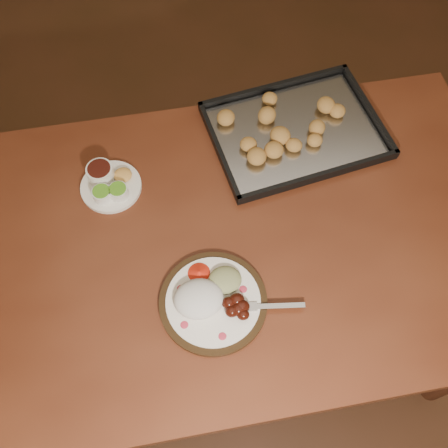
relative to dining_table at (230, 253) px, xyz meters
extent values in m
plane|color=brown|center=(0.16, 0.25, -0.65)|extent=(4.00, 4.00, 0.00)
cube|color=brown|center=(0.00, 0.00, 0.08)|extent=(1.55, 0.98, 0.04)
cylinder|color=#442114|center=(-0.70, 0.34, -0.30)|extent=(0.07, 0.07, 0.71)
cylinder|color=#442114|center=(0.66, 0.42, -0.30)|extent=(0.07, 0.07, 0.71)
cylinder|color=black|center=(-0.06, -0.17, 0.10)|extent=(0.26, 0.26, 0.02)
cylinder|color=white|center=(-0.06, -0.17, 0.11)|extent=(0.23, 0.23, 0.01)
ellipsoid|color=#CA3047|center=(-0.14, -0.22, 0.12)|extent=(0.02, 0.02, 0.00)
ellipsoid|color=#CA3047|center=(-0.05, -0.26, 0.12)|extent=(0.02, 0.02, 0.00)
ellipsoid|color=#CA3047|center=(0.01, -0.15, 0.12)|extent=(0.02, 0.02, 0.00)
ellipsoid|color=#CA3047|center=(-0.14, -0.13, 0.12)|extent=(0.02, 0.02, 0.00)
ellipsoid|color=silver|center=(-0.10, -0.17, 0.13)|extent=(0.14, 0.13, 0.05)
ellipsoid|color=#47140A|center=(-0.02, -0.21, 0.13)|extent=(0.03, 0.03, 0.02)
ellipsoid|color=#47140A|center=(0.00, -0.20, 0.13)|extent=(0.03, 0.03, 0.02)
ellipsoid|color=#47140A|center=(-0.01, -0.18, 0.13)|extent=(0.03, 0.03, 0.02)
ellipsoid|color=#47140A|center=(0.00, -0.22, 0.13)|extent=(0.03, 0.03, 0.02)
ellipsoid|color=#47140A|center=(-0.03, -0.19, 0.13)|extent=(0.03, 0.03, 0.02)
ellipsoid|color=#47140A|center=(-0.01, -0.20, 0.13)|extent=(0.03, 0.03, 0.02)
ellipsoid|color=tan|center=(-0.03, -0.13, 0.12)|extent=(0.10, 0.09, 0.03)
cone|color=red|center=(-0.09, -0.10, 0.12)|extent=(0.07, 0.07, 0.03)
cube|color=silver|center=(0.09, -0.20, 0.12)|extent=(0.13, 0.02, 0.00)
cube|color=silver|center=(0.02, -0.20, 0.12)|extent=(0.04, 0.02, 0.00)
cylinder|color=silver|center=(0.00, -0.20, 0.12)|extent=(0.03, 0.00, 0.00)
cylinder|color=silver|center=(0.00, -0.20, 0.12)|extent=(0.03, 0.00, 0.00)
cylinder|color=silver|center=(0.00, -0.19, 0.12)|extent=(0.03, 0.00, 0.00)
cylinder|color=silver|center=(0.00, -0.19, 0.12)|extent=(0.03, 0.00, 0.00)
cylinder|color=white|center=(-0.30, 0.19, 0.10)|extent=(0.16, 0.16, 0.01)
cylinder|color=white|center=(-0.32, 0.15, 0.12)|extent=(0.05, 0.05, 0.03)
cylinder|color=#539B1F|center=(-0.32, 0.15, 0.14)|extent=(0.05, 0.05, 0.00)
cylinder|color=white|center=(-0.28, 0.16, 0.12)|extent=(0.05, 0.05, 0.03)
cylinder|color=#539B1F|center=(-0.28, 0.16, 0.14)|extent=(0.05, 0.05, 0.00)
cylinder|color=white|center=(-0.32, 0.22, 0.13)|extent=(0.07, 0.07, 0.04)
cylinder|color=#350F09|center=(-0.32, 0.22, 0.15)|extent=(0.06, 0.06, 0.00)
ellipsoid|color=#F0C154|center=(-0.27, 0.21, 0.12)|extent=(0.05, 0.05, 0.02)
cube|color=black|center=(0.23, 0.31, 0.10)|extent=(0.54, 0.44, 0.01)
cube|color=black|center=(0.19, 0.48, 0.12)|extent=(0.47, 0.11, 0.02)
cube|color=black|center=(0.26, 0.14, 0.12)|extent=(0.47, 0.11, 0.02)
cube|color=black|center=(0.45, 0.36, 0.12)|extent=(0.08, 0.34, 0.02)
cube|color=black|center=(0.00, 0.26, 0.12)|extent=(0.08, 0.34, 0.02)
cube|color=silver|center=(0.23, 0.31, 0.11)|extent=(0.50, 0.40, 0.00)
ellipsoid|color=#BE8C42|center=(0.29, 0.32, 0.13)|extent=(0.05, 0.05, 0.04)
ellipsoid|color=#BE8C42|center=(0.33, 0.37, 0.13)|extent=(0.07, 0.07, 0.04)
ellipsoid|color=#BE8C42|center=(0.25, 0.41, 0.13)|extent=(0.07, 0.07, 0.04)
ellipsoid|color=#BE8C42|center=(0.22, 0.37, 0.13)|extent=(0.05, 0.05, 0.04)
ellipsoid|color=#BE8C42|center=(0.16, 0.38, 0.13)|extent=(0.07, 0.07, 0.04)
ellipsoid|color=#BE8C42|center=(0.17, 0.32, 0.13)|extent=(0.07, 0.07, 0.04)
ellipsoid|color=#BE8C42|center=(0.11, 0.28, 0.13)|extent=(0.05, 0.05, 0.04)
ellipsoid|color=#BE8C42|center=(0.17, 0.24, 0.13)|extent=(0.07, 0.07, 0.04)
ellipsoid|color=#BE8C42|center=(0.17, 0.25, 0.13)|extent=(0.07, 0.07, 0.04)
ellipsoid|color=#BE8C42|center=(0.25, 0.22, 0.13)|extent=(0.05, 0.05, 0.04)
ellipsoid|color=#BE8C42|center=(0.26, 0.28, 0.13)|extent=(0.07, 0.07, 0.04)
ellipsoid|color=#BE8C42|center=(0.34, 0.30, 0.13)|extent=(0.07, 0.07, 0.04)
camera|label=1|loc=(-0.09, -0.57, 1.25)|focal=40.00mm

